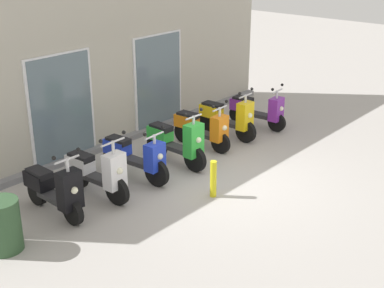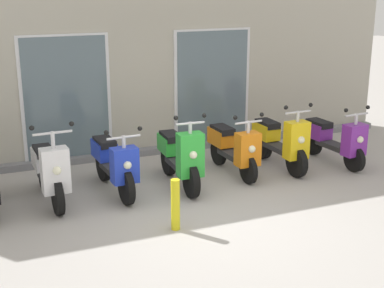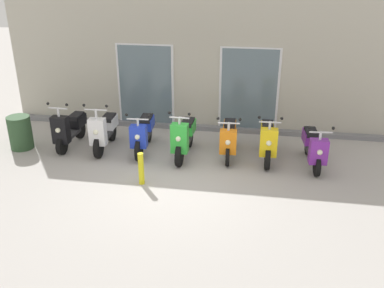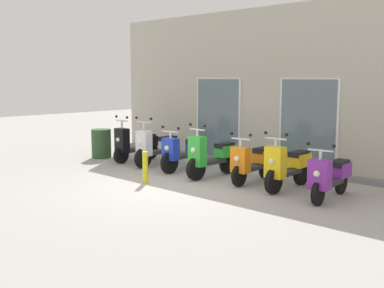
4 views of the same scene
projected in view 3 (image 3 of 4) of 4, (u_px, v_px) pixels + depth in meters
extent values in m
plane|color=#A8A39E|center=(174.00, 181.00, 9.04)|extent=(40.00, 40.00, 0.00)
cube|color=#B2AD9E|center=(197.00, 54.00, 11.20)|extent=(10.46, 0.30, 4.07)
cube|color=slate|center=(196.00, 127.00, 11.77)|extent=(10.46, 0.20, 0.12)
cube|color=silver|center=(146.00, 86.00, 11.61)|extent=(1.58, 0.04, 2.30)
cube|color=slate|center=(145.00, 86.00, 11.59)|extent=(1.46, 0.02, 2.22)
cube|color=silver|center=(249.00, 91.00, 11.19)|extent=(1.58, 0.04, 2.30)
cube|color=slate|center=(249.00, 91.00, 11.17)|extent=(1.46, 0.02, 2.22)
cylinder|color=black|center=(62.00, 146.00, 10.20)|extent=(0.12, 0.45, 0.44)
cylinder|color=black|center=(80.00, 130.00, 11.14)|extent=(0.12, 0.45, 0.44)
cube|color=#2D2D30|center=(71.00, 134.00, 10.63)|extent=(0.27, 0.65, 0.09)
cube|color=black|center=(61.00, 130.00, 10.08)|extent=(0.38, 0.25, 0.67)
sphere|color=#F2EFCC|center=(58.00, 130.00, 9.94)|extent=(0.12, 0.12, 0.12)
cube|color=black|center=(77.00, 121.00, 10.93)|extent=(0.31, 0.53, 0.28)
cube|color=black|center=(76.00, 116.00, 10.84)|extent=(0.27, 0.48, 0.11)
cylinder|color=silver|center=(58.00, 112.00, 9.90)|extent=(0.06, 0.06, 0.25)
cylinder|color=silver|center=(58.00, 108.00, 9.86)|extent=(0.47, 0.04, 0.04)
sphere|color=black|center=(67.00, 105.00, 9.78)|extent=(0.07, 0.07, 0.07)
sphere|color=black|center=(48.00, 104.00, 9.86)|extent=(0.07, 0.07, 0.07)
cylinder|color=black|center=(99.00, 147.00, 10.02)|extent=(0.12, 0.52, 0.52)
cylinder|color=black|center=(112.00, 131.00, 10.98)|extent=(0.12, 0.52, 0.52)
cube|color=#2D2D30|center=(105.00, 135.00, 10.46)|extent=(0.29, 0.67, 0.09)
cube|color=white|center=(98.00, 132.00, 9.90)|extent=(0.39, 0.26, 0.64)
sphere|color=#F2EFCC|center=(96.00, 132.00, 9.76)|extent=(0.12, 0.12, 0.12)
cube|color=white|center=(110.00, 122.00, 10.77)|extent=(0.32, 0.53, 0.28)
cube|color=black|center=(109.00, 117.00, 10.68)|extent=(0.28, 0.49, 0.11)
cylinder|color=silver|center=(96.00, 114.00, 9.73)|extent=(0.06, 0.06, 0.26)
cylinder|color=silver|center=(96.00, 110.00, 9.68)|extent=(0.54, 0.06, 0.04)
sphere|color=black|center=(107.00, 106.00, 9.61)|extent=(0.07, 0.07, 0.07)
sphere|color=black|center=(84.00, 105.00, 9.67)|extent=(0.07, 0.07, 0.07)
cylinder|color=black|center=(139.00, 150.00, 9.86)|extent=(0.13, 0.54, 0.54)
cylinder|color=black|center=(148.00, 132.00, 10.88)|extent=(0.13, 0.54, 0.54)
cube|color=#2D2D30|center=(144.00, 137.00, 10.33)|extent=(0.30, 0.71, 0.09)
cube|color=#1E38C6|center=(139.00, 136.00, 9.76)|extent=(0.39, 0.26, 0.53)
sphere|color=#F2EFCC|center=(137.00, 137.00, 9.63)|extent=(0.12, 0.12, 0.12)
cube|color=#1E38C6|center=(147.00, 123.00, 10.67)|extent=(0.33, 0.54, 0.28)
cube|color=black|center=(146.00, 118.00, 10.58)|extent=(0.29, 0.50, 0.11)
cylinder|color=silver|center=(138.00, 123.00, 9.62)|extent=(0.06, 0.06, 0.20)
cylinder|color=silver|center=(138.00, 119.00, 9.59)|extent=(0.51, 0.07, 0.04)
sphere|color=black|center=(148.00, 115.00, 9.53)|extent=(0.07, 0.07, 0.07)
sphere|color=black|center=(126.00, 115.00, 9.58)|extent=(0.07, 0.07, 0.07)
cylinder|color=black|center=(179.00, 155.00, 9.61)|extent=(0.13, 0.53, 0.53)
cylinder|color=black|center=(189.00, 137.00, 10.60)|extent=(0.13, 0.53, 0.53)
cube|color=#2D2D30|center=(184.00, 142.00, 10.06)|extent=(0.28, 0.69, 0.09)
cube|color=green|center=(180.00, 138.00, 9.49)|extent=(0.39, 0.25, 0.68)
sphere|color=#F2EFCC|center=(178.00, 139.00, 9.35)|extent=(0.12, 0.12, 0.12)
cube|color=green|center=(188.00, 127.00, 10.39)|extent=(0.32, 0.53, 0.28)
cube|color=black|center=(188.00, 122.00, 10.29)|extent=(0.28, 0.49, 0.11)
cylinder|color=silver|center=(179.00, 121.00, 9.32)|extent=(0.06, 0.06, 0.19)
cylinder|color=silver|center=(179.00, 118.00, 9.29)|extent=(0.44, 0.05, 0.04)
sphere|color=black|center=(189.00, 114.00, 9.21)|extent=(0.07, 0.07, 0.07)
sphere|color=black|center=(169.00, 113.00, 9.29)|extent=(0.07, 0.07, 0.07)
cylinder|color=black|center=(228.00, 156.00, 9.63)|extent=(0.10, 0.47, 0.47)
cylinder|color=black|center=(229.00, 138.00, 10.59)|extent=(0.10, 0.47, 0.47)
cube|color=#2D2D30|center=(229.00, 143.00, 10.07)|extent=(0.29, 0.66, 0.09)
cube|color=orange|center=(228.00, 142.00, 9.54)|extent=(0.39, 0.26, 0.55)
sphere|color=#F2EFCC|center=(228.00, 142.00, 9.40)|extent=(0.12, 0.12, 0.12)
cube|color=orange|center=(230.00, 128.00, 10.37)|extent=(0.32, 0.53, 0.28)
cube|color=black|center=(230.00, 123.00, 10.28)|extent=(0.28, 0.49, 0.11)
cylinder|color=silver|center=(229.00, 127.00, 9.39)|extent=(0.06, 0.06, 0.22)
cylinder|color=silver|center=(229.00, 123.00, 9.36)|extent=(0.48, 0.06, 0.04)
sphere|color=black|center=(240.00, 119.00, 9.29)|extent=(0.07, 0.07, 0.07)
sphere|color=black|center=(218.00, 118.00, 9.34)|extent=(0.07, 0.07, 0.07)
cylinder|color=black|center=(267.00, 159.00, 9.46)|extent=(0.13, 0.51, 0.51)
cylinder|color=black|center=(266.00, 140.00, 10.46)|extent=(0.13, 0.51, 0.51)
cube|color=#2D2D30|center=(267.00, 145.00, 9.92)|extent=(0.28, 0.69, 0.09)
cube|color=yellow|center=(269.00, 142.00, 9.35)|extent=(0.39, 0.25, 0.63)
sphere|color=#F2EFCC|center=(269.00, 143.00, 9.21)|extent=(0.12, 0.12, 0.12)
cube|color=yellow|center=(267.00, 130.00, 10.25)|extent=(0.31, 0.53, 0.28)
cube|color=black|center=(268.00, 125.00, 10.16)|extent=(0.27, 0.49, 0.11)
cylinder|color=silver|center=(270.00, 126.00, 9.19)|extent=(0.06, 0.06, 0.20)
cylinder|color=silver|center=(270.00, 122.00, 9.16)|extent=(0.48, 0.05, 0.04)
sphere|color=black|center=(282.00, 118.00, 9.09)|extent=(0.07, 0.07, 0.07)
sphere|color=black|center=(259.00, 117.00, 9.15)|extent=(0.07, 0.07, 0.07)
cylinder|color=black|center=(317.00, 166.00, 9.17)|extent=(0.13, 0.45, 0.45)
cylinder|color=black|center=(308.00, 146.00, 10.18)|extent=(0.13, 0.45, 0.45)
cube|color=#2D2D30|center=(313.00, 152.00, 9.64)|extent=(0.32, 0.70, 0.09)
cube|color=purple|center=(318.00, 152.00, 9.08)|extent=(0.40, 0.27, 0.55)
sphere|color=#F2EFCC|center=(320.00, 152.00, 8.94)|extent=(0.12, 0.12, 0.12)
cube|color=purple|center=(310.00, 137.00, 9.98)|extent=(0.34, 0.54, 0.28)
cube|color=black|center=(311.00, 132.00, 9.89)|extent=(0.30, 0.50, 0.11)
cylinder|color=silver|center=(320.00, 136.00, 8.93)|extent=(0.06, 0.06, 0.21)
cylinder|color=silver|center=(321.00, 132.00, 8.90)|extent=(0.49, 0.08, 0.04)
sphere|color=black|center=(333.00, 128.00, 8.84)|extent=(0.07, 0.07, 0.07)
sphere|color=black|center=(310.00, 128.00, 8.88)|extent=(0.07, 0.07, 0.07)
cylinder|color=yellow|center=(141.00, 169.00, 8.79)|extent=(0.12, 0.12, 0.70)
cylinder|color=#2D4C2D|center=(20.00, 132.00, 10.46)|extent=(0.56, 0.56, 0.83)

